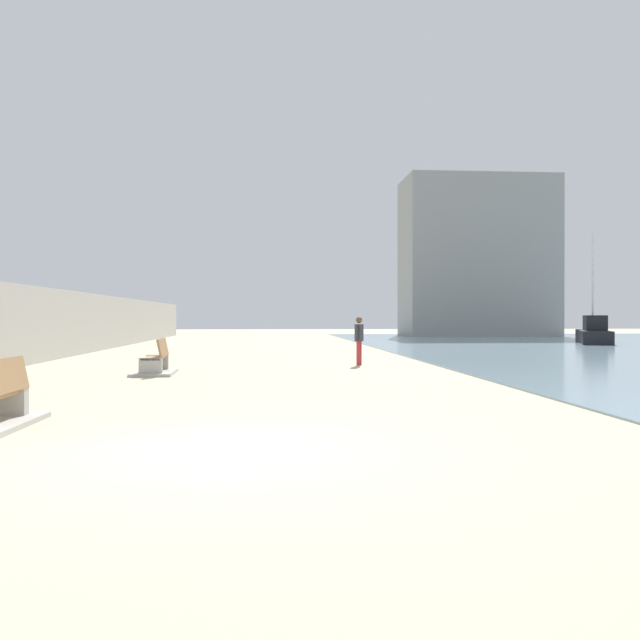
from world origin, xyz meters
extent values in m
plane|color=#C6B793|center=(0.00, 18.00, 0.00)|extent=(120.00, 120.00, 0.00)
cube|color=#ADAAA3|center=(-7.50, 18.00, 1.30)|extent=(0.80, 64.00, 2.61)
cube|color=#ADAAA3|center=(-3.36, 2.67, 0.25)|extent=(0.60, 0.21, 0.50)
cube|color=#997047|center=(-3.14, 1.97, 0.73)|extent=(0.19, 1.60, 0.50)
cube|color=#ADAAA3|center=(-2.48, 10.22, 0.25)|extent=(0.61, 0.22, 0.50)
cube|color=#ADAAA3|center=(-2.52, 11.62, 0.25)|extent=(0.61, 0.22, 0.50)
cube|color=#997047|center=(-2.50, 10.92, 0.45)|extent=(0.55, 1.62, 0.06)
cube|color=#997047|center=(-2.27, 10.93, 0.73)|extent=(0.21, 1.60, 0.50)
cube|color=#ADAAA3|center=(-2.50, 10.92, 0.04)|extent=(1.17, 2.13, 0.08)
cylinder|color=#B22D33|center=(3.61, 13.92, 0.39)|extent=(0.12, 0.12, 0.78)
cylinder|color=#B22D33|center=(3.54, 13.81, 0.39)|extent=(0.12, 0.12, 0.78)
cube|color=#333338|center=(3.57, 13.86, 1.06)|extent=(0.32, 0.37, 0.55)
sphere|color=brown|center=(3.57, 13.86, 1.47)|extent=(0.21, 0.21, 0.21)
cylinder|color=#333338|center=(3.69, 14.05, 1.09)|extent=(0.09, 0.09, 0.50)
cylinder|color=#333338|center=(3.46, 13.67, 1.09)|extent=(0.09, 0.09, 0.50)
cube|color=black|center=(19.84, 30.68, 0.41)|extent=(4.30, 7.54, 0.74)
cube|color=black|center=(19.42, 29.63, 1.22)|extent=(2.27, 3.47, 0.88)
cylinder|color=silver|center=(19.98, 31.02, 3.68)|extent=(0.12, 0.12, 5.79)
cube|color=gray|center=(17.67, 46.00, 6.41)|extent=(12.00, 6.00, 12.81)
camera|label=1|loc=(0.60, -7.92, 1.57)|focal=37.95mm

